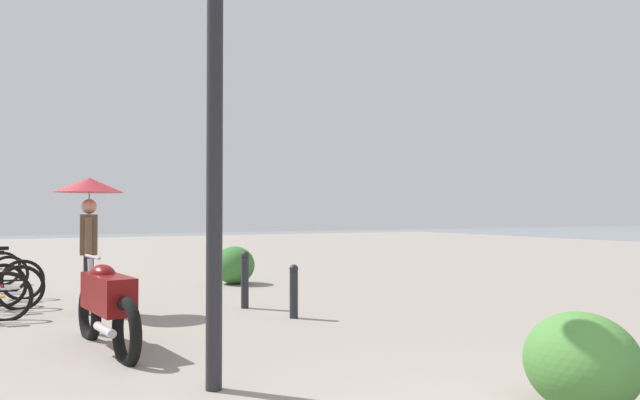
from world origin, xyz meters
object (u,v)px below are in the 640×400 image
Objects in this scene: motorcycle at (106,304)px; bollard_mid at (245,278)px; bollard_near at (294,290)px; lamppost at (215,46)px; pedestrian at (89,206)px.

motorcycle reaches higher than bollard_mid.
lamppost is at bearing 143.52° from bollard_near.
lamppost is 4.79m from pedestrian.
pedestrian is 3.33m from bollard_near.
lamppost is 3.22m from motorcycle.
pedestrian is (4.58, 0.48, -1.35)m from lamppost.
pedestrian is at bearing -2.43° from motorcycle.
lamppost reaches higher than motorcycle.
pedestrian reaches higher than bollard_mid.
lamppost reaches higher than bollard_mid.
bollard_mid is at bearing -105.14° from pedestrian.
bollard_mid is at bearing -24.03° from lamppost.
lamppost is at bearing -163.77° from motorcycle.
pedestrian is 2.65× the size of bollard_near.
bollard_mid reaches higher than bollard_near.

